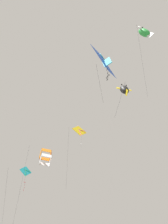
{
  "coord_description": "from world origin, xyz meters",
  "views": [
    {
      "loc": [
        -20.13,
        -10.6,
        2.94
      ],
      "look_at": [
        0.63,
        0.36,
        26.49
      ],
      "focal_mm": 51.38,
      "sensor_mm": 36.0,
      "label": 1
    }
  ],
  "objects_px": {
    "kite_diamond_highest": "(25,173)",
    "kite_fish_upper_right": "(144,33)",
    "kite_fish_near_right": "(124,90)",
    "kite_box_near_left": "(45,157)",
    "kite_diamond_far_centre": "(79,131)",
    "kite_delta_mid_left": "(105,62)"
  },
  "relations": [
    {
      "from": "kite_fish_upper_right",
      "to": "kite_diamond_far_centre",
      "type": "bearing_deg",
      "value": -116.27
    },
    {
      "from": "kite_fish_upper_right",
      "to": "kite_fish_near_right",
      "type": "bearing_deg",
      "value": -63.47
    },
    {
      "from": "kite_diamond_highest",
      "to": "kite_fish_upper_right",
      "type": "height_order",
      "value": "kite_fish_upper_right"
    },
    {
      "from": "kite_fish_near_right",
      "to": "kite_diamond_far_centre",
      "type": "distance_m",
      "value": 15.79
    },
    {
      "from": "kite_delta_mid_left",
      "to": "kite_diamond_highest",
      "type": "bearing_deg",
      "value": -117.77
    },
    {
      "from": "kite_diamond_far_centre",
      "to": "kite_fish_upper_right",
      "type": "bearing_deg",
      "value": 76.2
    },
    {
      "from": "kite_fish_upper_right",
      "to": "kite_box_near_left",
      "type": "distance_m",
      "value": 17.34
    },
    {
      "from": "kite_diamond_highest",
      "to": "kite_box_near_left",
      "type": "distance_m",
      "value": 2.8
    },
    {
      "from": "kite_box_near_left",
      "to": "kite_diamond_far_centre",
      "type": "height_order",
      "value": "kite_diamond_far_centre"
    },
    {
      "from": "kite_fish_near_right",
      "to": "kite_diamond_far_centre",
      "type": "xyz_separation_m",
      "value": [
        9.96,
        9.94,
        7.17
      ]
    },
    {
      "from": "kite_diamond_highest",
      "to": "kite_fish_near_right",
      "type": "bearing_deg",
      "value": 94.68
    },
    {
      "from": "kite_fish_near_right",
      "to": "kite_box_near_left",
      "type": "height_order",
      "value": "kite_box_near_left"
    },
    {
      "from": "kite_box_near_left",
      "to": "kite_delta_mid_left",
      "type": "bearing_deg",
      "value": 94.04
    },
    {
      "from": "kite_delta_mid_left",
      "to": "kite_diamond_far_centre",
      "type": "bearing_deg",
      "value": -138.92
    },
    {
      "from": "kite_diamond_far_centre",
      "to": "kite_box_near_left",
      "type": "bearing_deg",
      "value": -4.69
    },
    {
      "from": "kite_diamond_highest",
      "to": "kite_fish_upper_right",
      "type": "relative_size",
      "value": 1.0
    },
    {
      "from": "kite_delta_mid_left",
      "to": "kite_fish_near_right",
      "type": "distance_m",
      "value": 4.29
    },
    {
      "from": "kite_diamond_highest",
      "to": "kite_box_near_left",
      "type": "bearing_deg",
      "value": 133.07
    },
    {
      "from": "kite_box_near_left",
      "to": "kite_fish_upper_right",
      "type": "bearing_deg",
      "value": 115.07
    },
    {
      "from": "kite_diamond_highest",
      "to": "kite_diamond_far_centre",
      "type": "height_order",
      "value": "kite_diamond_far_centre"
    },
    {
      "from": "kite_fish_upper_right",
      "to": "kite_diamond_far_centre",
      "type": "xyz_separation_m",
      "value": [
        9.12,
        12.67,
        -1.3
      ]
    },
    {
      "from": "kite_delta_mid_left",
      "to": "kite_diamond_far_centre",
      "type": "relative_size",
      "value": 0.5
    }
  ]
}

